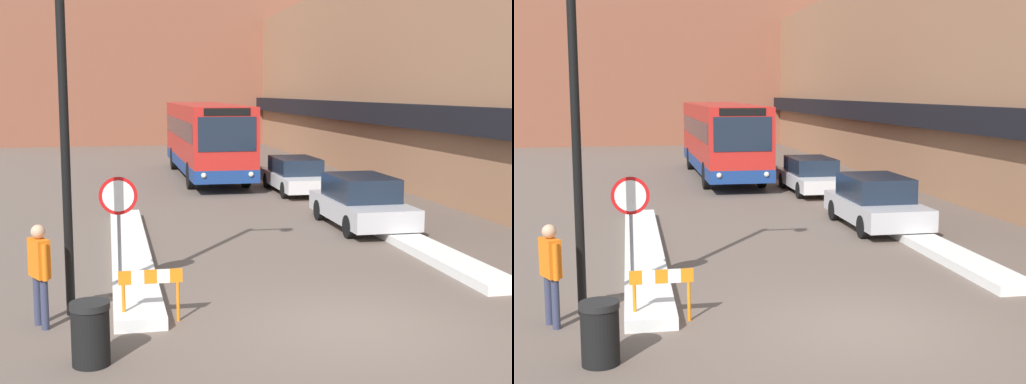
% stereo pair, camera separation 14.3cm
% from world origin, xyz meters
% --- Properties ---
extents(ground_plane, '(160.00, 160.00, 0.00)m').
position_xyz_m(ground_plane, '(0.00, 0.00, 0.00)').
color(ground_plane, '#66564C').
extents(building_row_right, '(5.50, 60.00, 9.29)m').
position_xyz_m(building_row_right, '(9.97, 24.00, 4.63)').
color(building_row_right, '#996B4C').
rests_on(building_row_right, ground_plane).
extents(building_backdrop_far, '(26.00, 8.00, 13.08)m').
position_xyz_m(building_backdrop_far, '(0.00, 45.98, 6.54)').
color(building_backdrop_far, brown).
rests_on(building_backdrop_far, ground_plane).
extents(snow_bank_left, '(0.90, 11.24, 0.22)m').
position_xyz_m(snow_bank_left, '(-3.60, 6.09, 0.11)').
color(snow_bank_left, silver).
rests_on(snow_bank_left, ground_plane).
extents(snow_bank_right, '(0.90, 7.27, 0.22)m').
position_xyz_m(snow_bank_right, '(3.60, 4.83, 0.11)').
color(snow_bank_right, silver).
rests_on(snow_bank_right, ground_plane).
extents(city_bus, '(2.58, 12.37, 3.39)m').
position_xyz_m(city_bus, '(0.37, 21.63, 1.85)').
color(city_bus, red).
rests_on(city_bus, ground_plane).
extents(parked_car_front, '(1.93, 4.55, 1.53)m').
position_xyz_m(parked_car_front, '(3.20, 8.57, 0.76)').
color(parked_car_front, '#B7B7BC').
rests_on(parked_car_front, ground_plane).
extents(parked_car_back, '(1.87, 4.89, 1.38)m').
position_xyz_m(parked_car_back, '(3.20, 16.09, 0.70)').
color(parked_car_back, silver).
rests_on(parked_car_back, ground_plane).
extents(stop_sign, '(0.76, 0.08, 2.31)m').
position_xyz_m(stop_sign, '(-3.89, 3.12, 1.68)').
color(stop_sign, gray).
rests_on(stop_sign, ground_plane).
extents(street_lamp, '(1.46, 0.36, 7.03)m').
position_xyz_m(street_lamp, '(-4.53, 1.71, 4.30)').
color(street_lamp, black).
rests_on(street_lamp, ground_plane).
extents(pedestrian, '(0.41, 0.53, 1.78)m').
position_xyz_m(pedestrian, '(-5.25, 1.10, 1.07)').
color(pedestrian, '#333851').
rests_on(pedestrian, ground_plane).
extents(trash_bin, '(0.59, 0.59, 0.95)m').
position_xyz_m(trash_bin, '(-4.38, -0.80, 0.48)').
color(trash_bin, black).
rests_on(trash_bin, ground_plane).
extents(construction_barricade, '(1.10, 0.06, 0.94)m').
position_xyz_m(construction_barricade, '(-3.40, 0.96, 0.67)').
color(construction_barricade, orange).
rests_on(construction_barricade, ground_plane).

